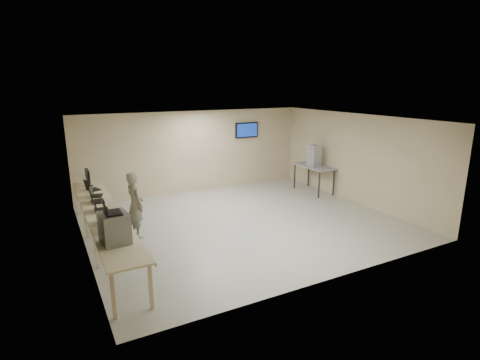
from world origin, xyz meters
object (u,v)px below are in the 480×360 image
soldier (135,205)px  side_table (314,168)px  workbench (103,215)px  equipment_box (114,228)px

soldier → side_table: 6.49m
workbench → equipment_box: equipment_box is taller
workbench → side_table: size_ratio=3.86×
workbench → soldier: soldier is taller
workbench → soldier: bearing=24.8°
soldier → equipment_box: bearing=147.9°
equipment_box → side_table: bearing=19.7°
side_table → soldier: bearing=-169.9°
soldier → side_table: soldier is taller
workbench → side_table: bearing=11.8°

